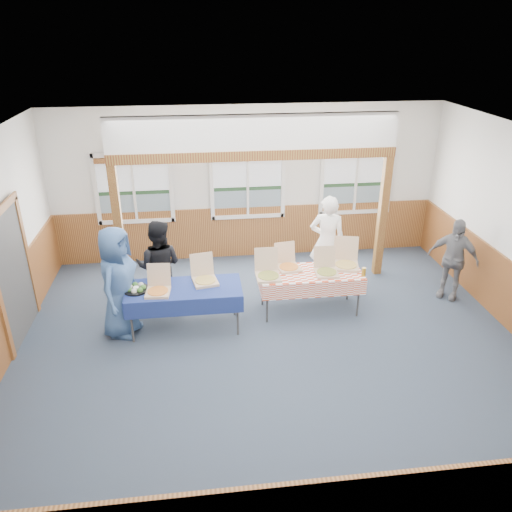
{
  "coord_description": "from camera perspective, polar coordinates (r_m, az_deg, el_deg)",
  "views": [
    {
      "loc": [
        -1.04,
        -6.4,
        4.61
      ],
      "look_at": [
        -0.13,
        1.0,
        1.12
      ],
      "focal_mm": 35.0,
      "sensor_mm": 36.0,
      "label": 1
    }
  ],
  "objects": [
    {
      "name": "woman_white",
      "position": [
        9.44,
        8.11,
        1.64
      ],
      "size": [
        0.74,
        0.58,
        1.8
      ],
      "primitive_type": "imported",
      "rotation": [
        0.0,
        0.0,
        2.88
      ],
      "color": "white",
      "rests_on": "floor"
    },
    {
      "name": "man_blue",
      "position": [
        8.13,
        -15.49,
        -2.91
      ],
      "size": [
        0.84,
        1.04,
        1.84
      ],
      "primitive_type": "imported",
      "rotation": [
        0.0,
        0.0,
        1.25
      ],
      "color": "#345484",
      "rests_on": "floor"
    },
    {
      "name": "cased_opening",
      "position": [
        8.63,
        -26.06,
        -2.03
      ],
      "size": [
        0.06,
        1.3,
        2.1
      ],
      "primitive_type": "cube",
      "color": "#363636",
      "rests_on": "wall_left"
    },
    {
      "name": "window_mid",
      "position": [
        10.34,
        -0.96,
        8.58
      ],
      "size": [
        1.56,
        0.1,
        1.46
      ],
      "color": "white",
      "rests_on": "wall_back"
    },
    {
      "name": "cross_beam",
      "position": [
        9.02,
        -0.2,
        11.46
      ],
      "size": [
        5.15,
        0.18,
        0.18
      ],
      "primitive_type": "cube",
      "color": "#5B2614",
      "rests_on": "post_left"
    },
    {
      "name": "person_grey",
      "position": [
        9.65,
        21.56,
        -0.3
      ],
      "size": [
        0.92,
        0.86,
        1.53
      ],
      "primitive_type": "imported",
      "rotation": [
        0.0,
        0.0,
        -0.7
      ],
      "color": "slate",
      "rests_on": "floor"
    },
    {
      "name": "pizza_box_c",
      "position": [
        8.32,
        1.37,
        -2.02
      ],
      "size": [
        0.4,
        0.49,
        0.44
      ],
      "rotation": [
        0.0,
        0.0,
        0.0
      ],
      "color": "tan",
      "rests_on": "table_right"
    },
    {
      "name": "wall_back",
      "position": [
        10.4,
        -0.98,
        8.23
      ],
      "size": [
        8.0,
        0.0,
        8.0
      ],
      "primitive_type": "plane",
      "rotation": [
        1.57,
        0.0,
        0.0
      ],
      "color": "silver",
      "rests_on": "floor"
    },
    {
      "name": "post_left",
      "position": [
        9.46,
        -15.42,
        2.99
      ],
      "size": [
        0.15,
        0.15,
        2.4
      ],
      "primitive_type": "cube",
      "color": "#5B2614",
      "rests_on": "floor"
    },
    {
      "name": "pizza_box_a",
      "position": [
        8.01,
        -11.13,
        -3.7
      ],
      "size": [
        0.41,
        0.48,
        0.4
      ],
      "rotation": [
        0.0,
        0.0,
        -0.08
      ],
      "color": "tan",
      "rests_on": "table_left"
    },
    {
      "name": "wall_front",
      "position": [
        4.31,
        9.64,
        -19.69
      ],
      "size": [
        8.0,
        0.0,
        8.0
      ],
      "primitive_type": "plane",
      "rotation": [
        -1.57,
        0.0,
        0.0
      ],
      "color": "silver",
      "rests_on": "floor"
    },
    {
      "name": "floor",
      "position": [
        7.96,
        1.84,
        -10.36
      ],
      "size": [
        8.0,
        8.0,
        0.0
      ],
      "primitive_type": "plane",
      "color": "#273240",
      "rests_on": "ground"
    },
    {
      "name": "pizza_box_e",
      "position": [
        8.53,
        8.03,
        -1.58
      ],
      "size": [
        0.39,
        0.47,
        0.41
      ],
      "rotation": [
        0.0,
        0.0,
        -0.04
      ],
      "color": "tan",
      "rests_on": "table_right"
    },
    {
      "name": "post_right",
      "position": [
        10.0,
        14.24,
        4.32
      ],
      "size": [
        0.15,
        0.15,
        2.4
      ],
      "primitive_type": "cube",
      "color": "#5B2614",
      "rests_on": "floor"
    },
    {
      "name": "pizza_box_b",
      "position": [
        8.22,
        -5.89,
        -2.54
      ],
      "size": [
        0.46,
        0.53,
        0.42
      ],
      "rotation": [
        0.0,
        0.0,
        0.18
      ],
      "color": "tan",
      "rests_on": "table_left"
    },
    {
      "name": "window_left",
      "position": [
        10.36,
        -13.83,
        7.9
      ],
      "size": [
        1.56,
        0.1,
        1.46
      ],
      "color": "white",
      "rests_on": "wall_back"
    },
    {
      "name": "pizza_box_f",
      "position": [
        8.82,
        10.24,
        -0.76
      ],
      "size": [
        0.53,
        0.6,
        0.46
      ],
      "rotation": [
        0.0,
        0.0,
        -0.23
      ],
      "color": "tan",
      "rests_on": "table_right"
    },
    {
      "name": "pizza_box_d",
      "position": [
        8.64,
        3.68,
        -1.02
      ],
      "size": [
        0.44,
        0.51,
        0.41
      ],
      "rotation": [
        0.0,
        0.0,
        0.16
      ],
      "color": "tan",
      "rests_on": "table_right"
    },
    {
      "name": "drink_glass",
      "position": [
        8.55,
        12.2,
        -1.78
      ],
      "size": [
        0.07,
        0.07,
        0.15
      ],
      "primitive_type": "cylinder",
      "color": "olive",
      "rests_on": "table_right"
    },
    {
      "name": "wainscot_back",
      "position": [
        10.73,
        -0.93,
        2.82
      ],
      "size": [
        7.98,
        0.05,
        1.1
      ],
      "primitive_type": "cube",
      "color": "brown",
      "rests_on": "floor"
    },
    {
      "name": "woman_black",
      "position": [
        8.69,
        -11.02,
        -1.19
      ],
      "size": [
        0.92,
        0.78,
        1.67
      ],
      "primitive_type": "imported",
      "rotation": [
        0.0,
        0.0,
        2.94
      ],
      "color": "black",
      "rests_on": "floor"
    },
    {
      "name": "window_right",
      "position": [
        10.82,
        11.39,
        8.84
      ],
      "size": [
        1.56,
        0.1,
        1.46
      ],
      "color": "white",
      "rests_on": "wall_back"
    },
    {
      "name": "ceiling",
      "position": [
        6.64,
        2.22,
        12.78
      ],
      "size": [
        8.0,
        8.0,
        0.0
      ],
      "primitive_type": "plane",
      "rotation": [
        3.14,
        0.0,
        0.0
      ],
      "color": "white",
      "rests_on": "wall_back"
    },
    {
      "name": "table_right",
      "position": [
        8.59,
        6.23,
        -2.18
      ],
      "size": [
        1.8,
        0.89,
        0.76
      ],
      "rotation": [
        0.0,
        0.0,
        0.07
      ],
      "color": "#363636",
      "rests_on": "floor"
    },
    {
      "name": "veggie_tray",
      "position": [
        8.16,
        -13.54,
        -3.64
      ],
      "size": [
        0.41,
        0.41,
        0.09
      ],
      "color": "black",
      "rests_on": "table_left"
    },
    {
      "name": "table_left",
      "position": [
        8.14,
        -8.23,
        -3.94
      ],
      "size": [
        2.02,
        1.57,
        0.76
      ],
      "rotation": [
        0.0,
        0.0,
        -0.42
      ],
      "color": "#363636",
      "rests_on": "floor"
    }
  ]
}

